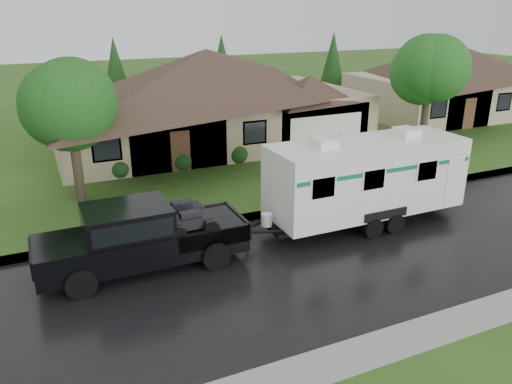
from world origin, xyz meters
TOP-DOWN VIEW (x-y plane):
  - ground at (0.00, 0.00)m, footprint 140.00×140.00m
  - road at (0.00, -2.00)m, footprint 140.00×8.00m
  - curb at (0.00, 2.25)m, footprint 140.00×0.50m
  - lawn at (0.00, 15.00)m, footprint 140.00×26.00m
  - house_main at (2.29, 13.84)m, footprint 19.44×10.80m
  - house_neighbor at (22.27, 14.34)m, footprint 15.12×9.72m
  - tree_left_green at (-6.40, 6.79)m, footprint 3.69×3.69m
  - tree_right_green at (12.73, 7.02)m, footprint 3.82×3.82m
  - shrub_row at (2.00, 9.30)m, footprint 13.60×1.00m
  - pickup_truck at (-5.27, 0.02)m, footprint 6.62×2.52m
  - travel_trailer at (3.55, 0.02)m, footprint 8.17×2.87m

SIDE VIEW (x-z plane):
  - ground at x=0.00m, z-range 0.00..0.00m
  - road at x=0.00m, z-range 0.00..0.01m
  - curb at x=0.00m, z-range 0.00..0.15m
  - lawn at x=0.00m, z-range 0.00..0.15m
  - shrub_row at x=2.00m, z-range 0.15..1.15m
  - pickup_truck at x=-5.27m, z-range 0.08..2.29m
  - travel_trailer at x=3.55m, z-range 0.11..3.78m
  - house_neighbor at x=22.27m, z-range 0.10..6.55m
  - house_main at x=2.29m, z-range 0.14..7.04m
  - tree_left_green at x=-6.40m, z-range 1.33..7.43m
  - tree_right_green at x=12.73m, z-range 1.38..7.71m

